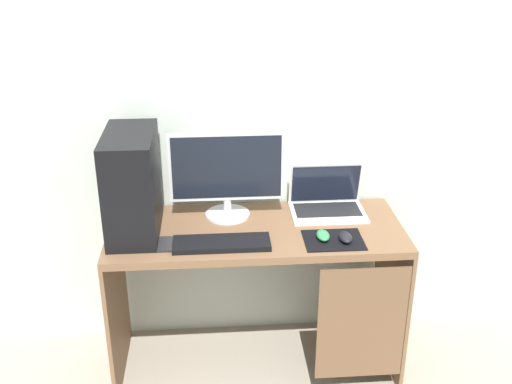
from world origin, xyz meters
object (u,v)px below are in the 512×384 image
laptop (327,202)px  mouse_right (346,237)px  monitor (227,174)px  mouse_left (323,235)px  pc_tower (132,184)px  keyboard (222,243)px  cell_phone (166,244)px

laptop → mouse_right: (0.03, -0.31, -0.02)m
monitor → mouse_left: size_ratio=5.53×
pc_tower → laptop: 0.92m
keyboard → cell_phone: 0.24m
pc_tower → monitor: bearing=15.6°
keyboard → cell_phone: keyboard is taller
monitor → cell_phone: size_ratio=4.09×
pc_tower → laptop: bearing=8.8°
laptop → mouse_left: size_ratio=3.66×
keyboard → mouse_left: mouse_left is taller
pc_tower → monitor: (0.42, 0.12, -0.02)m
laptop → keyboard: bearing=-149.0°
monitor → mouse_left: monitor is taller
monitor → cell_phone: 0.43m
laptop → mouse_right: laptop is taller
monitor → keyboard: 0.35m
mouse_left → laptop: bearing=76.4°
pc_tower → mouse_right: pc_tower is taller
monitor → mouse_right: size_ratio=5.53×
laptop → mouse_left: (-0.07, -0.29, -0.02)m
mouse_right → pc_tower: bearing=169.3°
laptop → keyboard: 0.60m
monitor → cell_phone: bearing=-136.2°
mouse_left → mouse_right: 0.10m
monitor → laptop: size_ratio=1.51×
monitor → laptop: bearing=2.6°
pc_tower → monitor: pc_tower is taller
pc_tower → keyboard: (0.38, -0.17, -0.22)m
pc_tower → cell_phone: 0.30m
pc_tower → monitor: size_ratio=0.87×
laptop → cell_phone: (-0.75, -0.29, -0.04)m
pc_tower → mouse_right: (0.92, -0.17, -0.21)m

